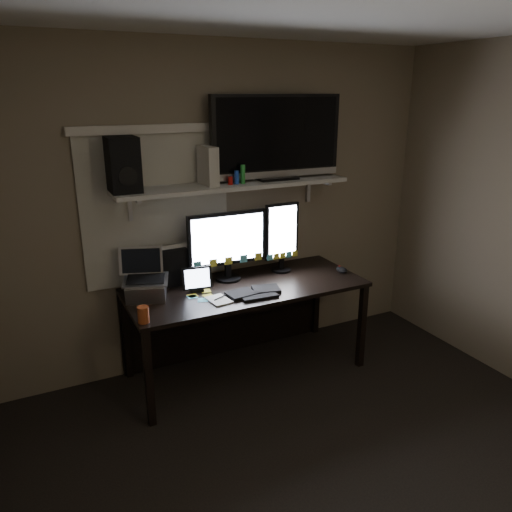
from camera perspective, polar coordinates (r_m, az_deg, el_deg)
floor at (r=3.14m, az=11.24°, el=-24.88°), size 3.60×3.60×0.00m
back_wall at (r=3.96m, az=-3.52°, el=5.44°), size 3.60×0.00×3.60m
window_blinds at (r=3.76m, az=-11.23°, el=5.22°), size 1.10×0.02×1.10m
desk at (r=3.95m, az=-1.90°, el=-5.19°), size 1.80×0.75×0.73m
wall_shelf at (r=3.75m, az=-2.54°, el=8.11°), size 1.80×0.35×0.03m
monitor_landscape at (r=3.82m, az=-3.28°, el=1.20°), size 0.63×0.08×0.55m
monitor_portrait at (r=4.01m, az=2.97°, el=2.16°), size 0.29×0.06×0.57m
keyboard at (r=3.64m, az=-0.27°, el=-4.11°), size 0.42×0.18×0.02m
mouse at (r=4.11m, az=9.77°, el=-1.54°), size 0.09×0.13×0.04m
notepad at (r=3.52m, az=-4.28°, el=-5.04°), size 0.15×0.20×0.01m
tablet at (r=3.67m, az=-6.81°, el=-2.66°), size 0.23×0.12×0.19m
file_sorter at (r=3.79m, az=-9.77°, el=-1.11°), size 0.25×0.12×0.31m
laptop at (r=3.57m, az=-12.53°, el=-2.21°), size 0.37×0.34×0.35m
cup at (r=3.26m, az=-12.76°, el=-6.55°), size 0.08×0.08×0.11m
sticky_notes at (r=3.62m, az=-5.33°, el=-4.46°), size 0.35×0.29×0.00m
tv at (r=3.88m, az=2.37°, el=13.37°), size 1.06×0.22×0.63m
game_console at (r=3.66m, az=-5.52°, el=10.23°), size 0.09×0.24×0.28m
speaker at (r=3.50m, az=-14.96°, el=10.07°), size 0.20×0.25×0.37m
bottles at (r=3.69m, az=-2.23°, el=9.25°), size 0.22×0.10×0.14m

